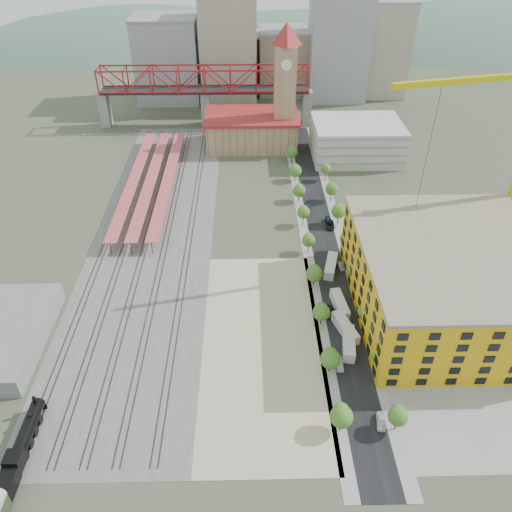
{
  "coord_description": "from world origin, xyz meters",
  "views": [
    {
      "loc": [
        -7.22,
        -113.61,
        86.29
      ],
      "look_at": [
        -5.06,
        -10.09,
        10.0
      ],
      "focal_mm": 35.0,
      "sensor_mm": 36.0,
      "label": 1
    }
  ],
  "objects_px": {
    "site_trailer_a": "(349,343)",
    "site_trailer_d": "(331,266)",
    "construction_building": "(449,280)",
    "locomotive": "(22,446)",
    "site_trailer_c": "(340,304)",
    "site_trailer_b": "(345,328)",
    "clock_tower": "(285,76)",
    "car_0": "(339,364)"
  },
  "relations": [
    {
      "from": "construction_building",
      "to": "site_trailer_a",
      "type": "xyz_separation_m",
      "value": [
        -26.0,
        -13.06,
        -8.05
      ]
    },
    {
      "from": "clock_tower",
      "to": "site_trailer_d",
      "type": "distance_m",
      "value": 88.23
    },
    {
      "from": "construction_building",
      "to": "locomotive",
      "type": "bearing_deg",
      "value": -157.2
    },
    {
      "from": "clock_tower",
      "to": "site_trailer_b",
      "type": "distance_m",
      "value": 111.67
    },
    {
      "from": "site_trailer_a",
      "to": "car_0",
      "type": "height_order",
      "value": "site_trailer_a"
    },
    {
      "from": "construction_building",
      "to": "locomotive",
      "type": "xyz_separation_m",
      "value": [
        -92.0,
        -38.67,
        -7.28
      ]
    },
    {
      "from": "site_trailer_d",
      "to": "car_0",
      "type": "distance_m",
      "value": 35.26
    },
    {
      "from": "clock_tower",
      "to": "locomotive",
      "type": "height_order",
      "value": "clock_tower"
    },
    {
      "from": "construction_building",
      "to": "clock_tower",
      "type": "bearing_deg",
      "value": 108.78
    },
    {
      "from": "site_trailer_a",
      "to": "site_trailer_d",
      "type": "bearing_deg",
      "value": 98.19
    },
    {
      "from": "site_trailer_c",
      "to": "car_0",
      "type": "distance_m",
      "value": 19.41
    },
    {
      "from": "construction_building",
      "to": "site_trailer_d",
      "type": "distance_m",
      "value": 31.81
    },
    {
      "from": "car_0",
      "to": "site_trailer_c",
      "type": "bearing_deg",
      "value": 89.67
    },
    {
      "from": "construction_building",
      "to": "car_0",
      "type": "height_order",
      "value": "construction_building"
    },
    {
      "from": "site_trailer_c",
      "to": "site_trailer_d",
      "type": "distance_m",
      "value": 15.96
    },
    {
      "from": "construction_building",
      "to": "site_trailer_c",
      "type": "relative_size",
      "value": 5.13
    },
    {
      "from": "locomotive",
      "to": "site_trailer_a",
      "type": "height_order",
      "value": "locomotive"
    },
    {
      "from": "construction_building",
      "to": "site_trailer_d",
      "type": "height_order",
      "value": "construction_building"
    },
    {
      "from": "construction_building",
      "to": "site_trailer_d",
      "type": "xyz_separation_m",
      "value": [
        -26.0,
        16.48,
        -8.01
      ]
    },
    {
      "from": "locomotive",
      "to": "site_trailer_d",
      "type": "distance_m",
      "value": 86.01
    },
    {
      "from": "site_trailer_a",
      "to": "site_trailer_d",
      "type": "xyz_separation_m",
      "value": [
        0.0,
        29.53,
        0.04
      ]
    },
    {
      "from": "clock_tower",
      "to": "site_trailer_b",
      "type": "relative_size",
      "value": 5.18
    },
    {
      "from": "construction_building",
      "to": "site_trailer_a",
      "type": "distance_m",
      "value": 30.19
    },
    {
      "from": "site_trailer_b",
      "to": "car_0",
      "type": "bearing_deg",
      "value": -123.24
    },
    {
      "from": "site_trailer_b",
      "to": "site_trailer_c",
      "type": "xyz_separation_m",
      "value": [
        0.0,
        8.5,
        -0.02
      ]
    },
    {
      "from": "locomotive",
      "to": "site_trailer_d",
      "type": "bearing_deg",
      "value": 39.88
    },
    {
      "from": "clock_tower",
      "to": "site_trailer_c",
      "type": "xyz_separation_m",
      "value": [
        8.0,
        -99.47,
        -27.35
      ]
    },
    {
      "from": "site_trailer_c",
      "to": "locomotive",
      "type": "bearing_deg",
      "value": -156.23
    },
    {
      "from": "clock_tower",
      "to": "site_trailer_a",
      "type": "xyz_separation_m",
      "value": [
        8.0,
        -113.05,
        -27.33
      ]
    },
    {
      "from": "site_trailer_b",
      "to": "site_trailer_d",
      "type": "distance_m",
      "value": 24.46
    },
    {
      "from": "site_trailer_a",
      "to": "clock_tower",
      "type": "bearing_deg",
      "value": 102.24
    },
    {
      "from": "locomotive",
      "to": "site_trailer_c",
      "type": "bearing_deg",
      "value": 30.7
    },
    {
      "from": "clock_tower",
      "to": "site_trailer_b",
      "type": "xyz_separation_m",
      "value": [
        8.0,
        -107.98,
        -27.32
      ]
    },
    {
      "from": "locomotive",
      "to": "site_trailer_a",
      "type": "xyz_separation_m",
      "value": [
        66.0,
        25.61,
        -0.77
      ]
    },
    {
      "from": "locomotive",
      "to": "clock_tower",
      "type": "bearing_deg",
      "value": 67.3
    },
    {
      "from": "locomotive",
      "to": "site_trailer_c",
      "type": "xyz_separation_m",
      "value": [
        66.0,
        39.19,
        -0.78
      ]
    },
    {
      "from": "site_trailer_a",
      "to": "site_trailer_c",
      "type": "height_order",
      "value": "site_trailer_a"
    },
    {
      "from": "construction_building",
      "to": "site_trailer_b",
      "type": "distance_m",
      "value": 28.36
    },
    {
      "from": "construction_building",
      "to": "site_trailer_b",
      "type": "height_order",
      "value": "construction_building"
    },
    {
      "from": "construction_building",
      "to": "site_trailer_d",
      "type": "relative_size",
      "value": 4.95
    },
    {
      "from": "car_0",
      "to": "locomotive",
      "type": "bearing_deg",
      "value": -153.8
    },
    {
      "from": "site_trailer_c",
      "to": "site_trailer_d",
      "type": "bearing_deg",
      "value": 83.07
    }
  ]
}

